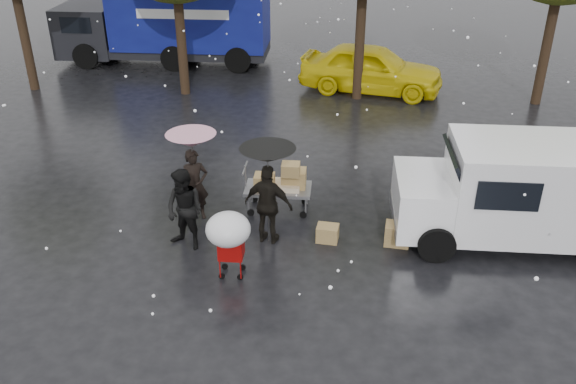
# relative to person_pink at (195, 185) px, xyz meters

# --- Properties ---
(ground) EXTENTS (90.00, 90.00, 0.00)m
(ground) POSITION_rel_person_pink_xyz_m (1.22, -1.55, -0.83)
(ground) COLOR black
(ground) RESTS_ON ground
(person_pink) EXTENTS (0.71, 0.61, 1.66)m
(person_pink) POSITION_rel_person_pink_xyz_m (0.00, 0.00, 0.00)
(person_pink) COLOR black
(person_pink) RESTS_ON ground
(person_middle) EXTENTS (1.06, 0.97, 1.76)m
(person_middle) POSITION_rel_person_pink_xyz_m (0.06, -1.20, 0.05)
(person_middle) COLOR black
(person_middle) RESTS_ON ground
(person_black) EXTENTS (1.11, 0.67, 1.77)m
(person_black) POSITION_rel_person_pink_xyz_m (1.74, -0.84, 0.05)
(person_black) COLOR black
(person_black) RESTS_ON ground
(umbrella_pink) EXTENTS (1.08, 1.08, 2.06)m
(umbrella_pink) POSITION_rel_person_pink_xyz_m (0.00, 0.00, 1.07)
(umbrella_pink) COLOR #4C4C4C
(umbrella_pink) RESTS_ON ground
(umbrella_black) EXTENTS (1.13, 1.13, 2.16)m
(umbrella_black) POSITION_rel_person_pink_xyz_m (1.74, -0.84, 1.18)
(umbrella_black) COLOR #4C4C4C
(umbrella_black) RESTS_ON ground
(vendor_cart) EXTENTS (1.52, 0.80, 1.27)m
(vendor_cart) POSITION_rel_person_pink_xyz_m (1.88, 0.50, -0.10)
(vendor_cart) COLOR slate
(vendor_cart) RESTS_ON ground
(shopping_cart) EXTENTS (0.84, 0.84, 1.46)m
(shopping_cart) POSITION_rel_person_pink_xyz_m (1.16, -2.26, 0.23)
(shopping_cart) COLOR #A80A09
(shopping_cart) RESTS_ON ground
(white_van) EXTENTS (4.91, 2.18, 2.20)m
(white_van) POSITION_rel_person_pink_xyz_m (6.98, -0.30, 0.33)
(white_van) COLOR white
(white_van) RESTS_ON ground
(blue_truck) EXTENTS (8.30, 2.60, 3.50)m
(blue_truck) POSITION_rel_person_pink_xyz_m (-3.64, 12.17, 0.93)
(blue_truck) COLOR #0C1063
(blue_truck) RESTS_ON ground
(box_ground_near) EXTENTS (0.56, 0.47, 0.46)m
(box_ground_near) POSITION_rel_person_pink_xyz_m (4.44, -0.71, -0.60)
(box_ground_near) COLOR olive
(box_ground_near) RESTS_ON ground
(box_ground_far) EXTENTS (0.49, 0.40, 0.35)m
(box_ground_far) POSITION_rel_person_pink_xyz_m (2.97, -0.71, -0.65)
(box_ground_far) COLOR olive
(box_ground_far) RESTS_ON ground
(yellow_taxi) EXTENTS (5.24, 2.99, 1.68)m
(yellow_taxi) POSITION_rel_person_pink_xyz_m (4.20, 9.19, 0.01)
(yellow_taxi) COLOR yellow
(yellow_taxi) RESTS_ON ground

